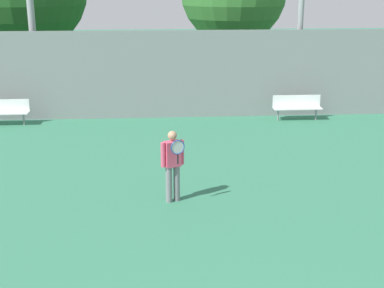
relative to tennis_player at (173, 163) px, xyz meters
name	(u,v)px	position (x,y,z in m)	size (l,w,h in m)	color
tennis_player	(173,163)	(0.00, 0.00, 0.00)	(0.50, 0.48, 1.59)	slate
bench_courtside_far	(1,110)	(-5.45, 6.85, -0.37)	(1.80, 0.40, 0.84)	white
bench_by_gate	(297,105)	(4.51, 6.85, -0.37)	(1.66, 0.40, 0.84)	white
back_fence	(194,74)	(1.00, 7.50, 0.62)	(33.54, 0.06, 3.01)	gray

